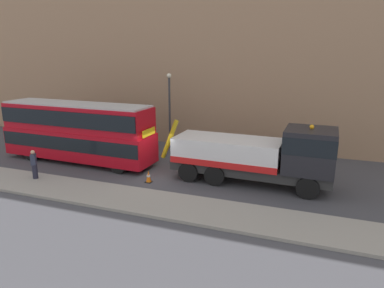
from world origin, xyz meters
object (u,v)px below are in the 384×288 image
recovery_tow_truck (258,154)px  street_lamp (170,104)px  traffic_cone_near_bus (149,177)px  double_decker_bus (77,130)px  pedestrian_onlooker (34,165)px

recovery_tow_truck → street_lamp: size_ratio=1.75×
recovery_tow_truck → traffic_cone_near_bus: recovery_tow_truck is taller
street_lamp → recovery_tow_truck: bearing=-34.8°
double_decker_bus → traffic_cone_near_bus: double_decker_bus is taller
double_decker_bus → pedestrian_onlooker: size_ratio=6.49×
traffic_cone_near_bus → street_lamp: 8.20m
recovery_tow_truck → pedestrian_onlooker: recovery_tow_truck is taller
pedestrian_onlooker → street_lamp: bearing=32.5°
double_decker_bus → street_lamp: bearing=52.2°
traffic_cone_near_bus → pedestrian_onlooker: bearing=-162.0°
double_decker_bus → street_lamp: size_ratio=1.90×
street_lamp → double_decker_bus: bearing=-129.6°
double_decker_bus → pedestrian_onlooker: (-0.02, -4.00, -1.25)m
recovery_tow_truck → street_lamp: street_lamp is taller
traffic_cone_near_bus → recovery_tow_truck: bearing=18.0°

